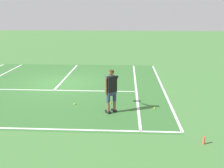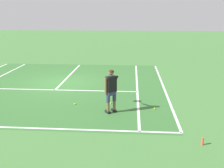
{
  "view_description": "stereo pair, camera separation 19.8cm",
  "coord_description": "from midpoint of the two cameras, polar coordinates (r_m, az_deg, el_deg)",
  "views": [
    {
      "loc": [
        3.63,
        -14.16,
        3.85
      ],
      "look_at": [
        3.05,
        -3.9,
        1.05
      ],
      "focal_mm": 43.26,
      "sensor_mm": 36.0,
      "label": 1
    },
    {
      "loc": [
        3.83,
        -14.14,
        3.85
      ],
      "look_at": [
        3.05,
        -3.9,
        1.05
      ],
      "focal_mm": 43.26,
      "sensor_mm": 36.0,
      "label": 2
    }
  ],
  "objects": [
    {
      "name": "tennis_ball_by_baseline",
      "position": [
        11.56,
        0.23,
        -4.04
      ],
      "size": [
        0.07,
        0.07,
        0.07
      ],
      "primitive_type": "sphere",
      "color": "#CCE02D",
      "rests_on": "ground"
    },
    {
      "name": "water_bottle",
      "position": [
        8.61,
        19.23,
        -11.35
      ],
      "size": [
        0.07,
        0.07,
        0.24
      ],
      "primitive_type": "cylinder",
      "color": "#E04C38",
      "rests_on": "ground"
    },
    {
      "name": "line_baseline",
      "position": [
        9.8,
        -18.65,
        -8.72
      ],
      "size": [
        10.98,
        0.1,
        0.01
      ],
      "primitive_type": "cube",
      "color": "white",
      "rests_on": "ground"
    },
    {
      "name": "line_doubles_right",
      "position": [
        14.31,
        11.23,
        -0.64
      ],
      "size": [
        0.1,
        10.93,
        0.01
      ],
      "primitive_type": "cube",
      "color": "white",
      "rests_on": "ground"
    },
    {
      "name": "tennis_player",
      "position": [
        10.31,
        0.34,
        -0.87
      ],
      "size": [
        0.61,
        1.21,
        1.71
      ],
      "color": "black",
      "rests_on": "ground"
    },
    {
      "name": "ground_plane",
      "position": [
        15.13,
        -10.09,
        0.27
      ],
      "size": [
        80.0,
        80.0,
        0.0
      ],
      "primitive_type": "plane",
      "color": "#477F3D"
    },
    {
      "name": "court_inner_surface",
      "position": [
        14.69,
        -10.54,
        -0.21
      ],
      "size": [
        10.98,
        11.33,
        0.0
      ],
      "primitive_type": "cube",
      "color": "#387033",
      "rests_on": "ground"
    },
    {
      "name": "line_service",
      "position": [
        13.82,
        -11.51,
        -1.23
      ],
      "size": [
        8.23,
        0.1,
        0.01
      ],
      "primitive_type": "cube",
      "color": "white",
      "rests_on": "ground"
    },
    {
      "name": "line_centre_service",
      "position": [
        16.82,
        -8.61,
        1.86
      ],
      "size": [
        0.1,
        6.4,
        0.01
      ],
      "primitive_type": "cube",
      "color": "white",
      "rests_on": "ground"
    },
    {
      "name": "tennis_ball_mid_court",
      "position": [
        11.54,
        -7.37,
        -4.2
      ],
      "size": [
        0.07,
        0.07,
        0.07
      ],
      "primitive_type": "sphere",
      "color": "#CCE02D",
      "rests_on": "ground"
    },
    {
      "name": "tennis_ball_near_feet",
      "position": [
        11.09,
        9.5,
        -5.11
      ],
      "size": [
        0.07,
        0.07,
        0.07
      ],
      "primitive_type": "sphere",
      "color": "#CCE02D",
      "rests_on": "ground"
    },
    {
      "name": "line_singles_right",
      "position": [
        14.21,
        5.72,
        -0.53
      ],
      "size": [
        0.1,
        10.93,
        0.01
      ],
      "primitive_type": "cube",
      "color": "white",
      "rests_on": "ground"
    }
  ]
}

